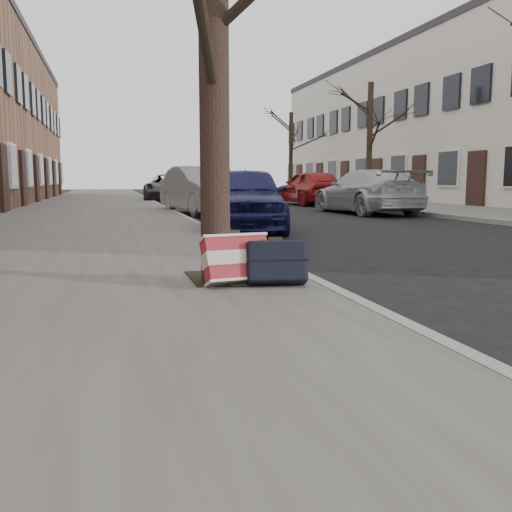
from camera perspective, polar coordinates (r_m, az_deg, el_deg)
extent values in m
plane|color=black|center=(5.35, 22.22, -4.51)|extent=(120.00, 120.00, 0.00)
cube|color=slate|center=(19.22, -16.03, 4.35)|extent=(5.00, 70.00, 0.12)
cube|color=slate|center=(22.12, 15.38, 4.77)|extent=(4.00, 70.00, 0.12)
cube|color=black|center=(5.59, -2.22, -2.10)|extent=(0.85, 0.85, 0.02)
cube|color=maroon|center=(5.18, -1.98, -0.37)|extent=(0.65, 0.43, 0.46)
cube|color=black|center=(5.17, 2.06, -0.59)|extent=(0.59, 0.40, 0.43)
imported|color=#17194C|center=(12.07, -1.06, 5.82)|extent=(2.42, 4.27, 1.37)
imported|color=#97989E|center=(17.60, -5.28, 6.54)|extent=(2.31, 4.67, 1.47)
imported|color=#3D3D43|center=(28.49, -8.64, 6.77)|extent=(2.94, 5.08, 1.33)
imported|color=#B5B7BD|center=(18.31, 10.99, 6.32)|extent=(2.14, 4.82, 1.38)
imported|color=maroon|center=(24.12, 5.37, 6.83)|extent=(2.06, 4.41, 1.46)
cylinder|color=black|center=(24.13, 11.28, 11.01)|extent=(0.24, 0.24, 4.83)
cylinder|color=black|center=(33.85, 3.50, 10.12)|extent=(0.23, 0.23, 4.81)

